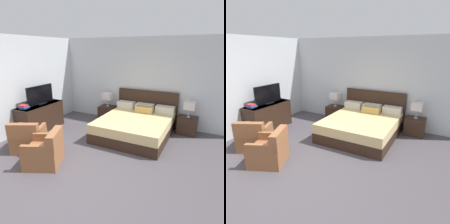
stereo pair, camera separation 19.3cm
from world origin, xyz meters
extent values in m
plane|color=#4C474C|center=(0.00, 0.00, 0.00)|extent=(10.30, 10.30, 0.00)
cube|color=silver|center=(0.00, 3.46, 1.35)|extent=(6.36, 0.06, 2.71)
cube|color=silver|center=(-2.61, 1.42, 1.35)|extent=(0.06, 5.23, 2.71)
cube|color=#332116|center=(0.41, 2.31, 0.14)|extent=(1.85, 2.07, 0.28)
cube|color=#D6BC7F|center=(0.41, 2.31, 0.40)|extent=(1.83, 2.05, 0.24)
cube|color=#332116|center=(0.41, 3.37, 0.56)|extent=(1.93, 0.05, 1.12)
cube|color=beige|center=(-0.21, 3.17, 0.62)|extent=(0.54, 0.28, 0.20)
cube|color=beige|center=(0.41, 3.17, 0.62)|extent=(0.54, 0.28, 0.20)
cube|color=beige|center=(1.04, 3.17, 0.62)|extent=(0.54, 0.28, 0.20)
cube|color=tan|center=(0.48, 2.90, 0.61)|extent=(0.52, 0.22, 0.18)
cube|color=#332116|center=(-0.88, 3.14, 0.25)|extent=(0.53, 0.46, 0.50)
cube|color=black|center=(-0.88, 2.91, 0.30)|extent=(0.45, 0.01, 0.22)
cube|color=#332116|center=(1.71, 3.14, 0.25)|extent=(0.53, 0.46, 0.50)
cube|color=black|center=(1.71, 2.91, 0.30)|extent=(0.45, 0.01, 0.22)
cylinder|color=#B7B7BC|center=(-0.88, 3.14, 0.50)|extent=(0.11, 0.11, 0.02)
cylinder|color=#B7B7BC|center=(-0.88, 3.14, 0.62)|extent=(0.02, 0.02, 0.22)
cube|color=silver|center=(-0.88, 3.14, 0.84)|extent=(0.29, 0.29, 0.21)
cylinder|color=#B7B7BC|center=(1.71, 3.14, 0.50)|extent=(0.11, 0.11, 0.02)
cylinder|color=#B7B7BC|center=(1.71, 3.14, 0.62)|extent=(0.02, 0.02, 0.22)
cube|color=silver|center=(1.71, 3.14, 0.84)|extent=(0.29, 0.29, 0.21)
cube|color=#332116|center=(-2.27, 1.47, 0.40)|extent=(0.56, 1.39, 0.79)
cube|color=#382419|center=(-2.27, 1.47, 0.78)|extent=(0.57, 1.43, 0.02)
cube|color=black|center=(-2.27, 1.54, 0.80)|extent=(0.18, 0.30, 0.02)
cube|color=black|center=(-2.27, 1.54, 1.07)|extent=(0.04, 0.96, 0.54)
cube|color=black|center=(-2.25, 1.54, 1.07)|extent=(0.01, 0.93, 0.52)
cube|color=#234C8E|center=(-2.28, 0.93, 0.81)|extent=(0.23, 0.18, 0.04)
cube|color=#234C8E|center=(-2.27, 0.93, 0.85)|extent=(0.25, 0.21, 0.04)
cube|color=#B7282D|center=(-2.29, 0.93, 0.88)|extent=(0.23, 0.19, 0.04)
cube|color=#935B38|center=(-1.58, 0.41, 0.20)|extent=(0.92, 0.92, 0.40)
cube|color=#935B38|center=(-1.46, 0.17, 0.58)|extent=(0.68, 0.45, 0.36)
cube|color=#935B38|center=(-1.84, 0.28, 0.49)|extent=(0.37, 0.60, 0.18)
cube|color=#935B38|center=(-1.32, 0.55, 0.49)|extent=(0.37, 0.60, 0.18)
cube|color=#935B38|center=(-0.78, 0.07, 0.20)|extent=(0.90, 0.90, 0.40)
cube|color=#935B38|center=(-0.53, 0.18, 0.58)|extent=(0.43, 0.68, 0.36)
cube|color=#935B38|center=(-0.66, -0.20, 0.49)|extent=(0.61, 0.34, 0.18)
cube|color=#935B38|center=(-0.90, 0.34, 0.49)|extent=(0.61, 0.34, 0.18)
camera|label=1|loc=(2.19, -2.62, 2.34)|focal=32.00mm
camera|label=2|loc=(2.36, -2.53, 2.34)|focal=32.00mm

